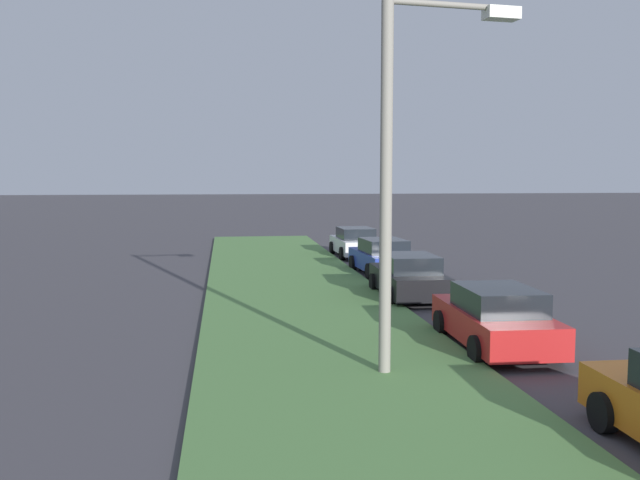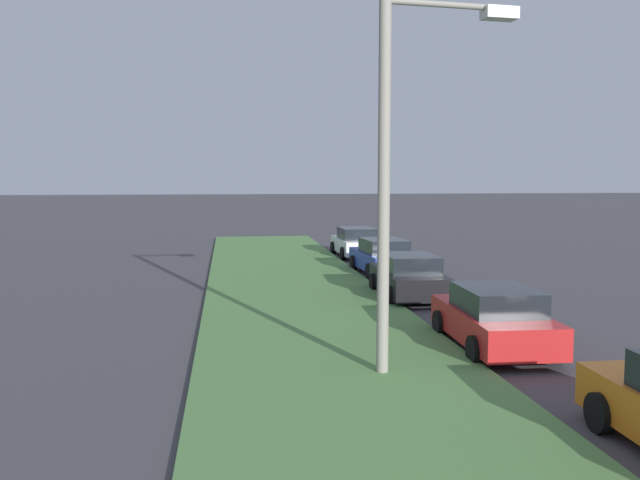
% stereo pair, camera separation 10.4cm
% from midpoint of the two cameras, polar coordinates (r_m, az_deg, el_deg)
% --- Properties ---
extents(grass_median, '(60.00, 6.00, 0.12)m').
position_cam_midpoint_polar(grass_median, '(14.70, 1.23, -10.22)').
color(grass_median, '#517F42').
rests_on(grass_median, ground).
extents(parked_car_red, '(4.36, 2.13, 1.47)m').
position_cam_midpoint_polar(parked_car_red, '(16.34, 14.42, -6.43)').
color(parked_car_red, red).
rests_on(parked_car_red, ground).
extents(parked_car_black, '(4.34, 2.10, 1.47)m').
position_cam_midpoint_polar(parked_car_black, '(22.45, 7.38, -3.11)').
color(parked_car_black, black).
rests_on(parked_car_black, ground).
extents(parked_car_blue, '(4.39, 2.20, 1.47)m').
position_cam_midpoint_polar(parked_car_blue, '(27.83, 5.18, -1.44)').
color(parked_car_blue, '#23389E').
rests_on(parked_car_blue, ground).
extents(parked_car_white, '(4.33, 2.09, 1.47)m').
position_cam_midpoint_polar(parked_car_white, '(33.85, 2.87, -0.21)').
color(parked_car_white, silver).
rests_on(parked_car_white, ground).
extents(streetlight, '(0.59, 2.87, 7.50)m').
position_cam_midpoint_polar(streetlight, '(13.39, 6.84, 6.95)').
color(streetlight, gray).
rests_on(streetlight, ground).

